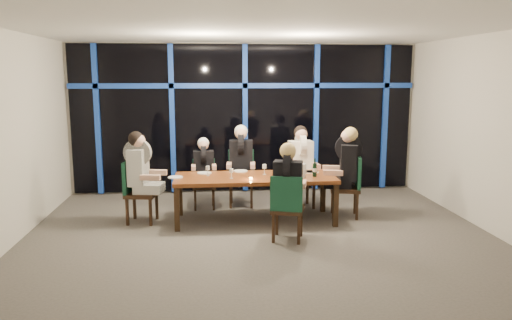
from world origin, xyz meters
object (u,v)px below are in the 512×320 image
object	(u,v)px
dining_table	(255,180)
water_pitcher	(302,170)
chair_far_left	(204,181)
diner_far_right	(301,155)
diner_near_mid	(288,177)
chair_near_mid	(287,205)
diner_end_left	(140,164)
diner_end_right	(346,159)
diner_far_left	(204,163)
chair_end_left	(136,188)
diner_far_mid	(241,154)
chair_far_right	(299,176)
chair_far_mid	(241,175)
wine_bottle	(315,170)
chair_end_right	(351,183)

from	to	relation	value
dining_table	water_pitcher	size ratio (longest dim) A/B	11.76
chair_far_left	diner_far_right	world-z (taller)	diner_far_right
diner_near_mid	water_pitcher	xyz separation A→B (m)	(0.36, 0.83, -0.07)
chair_near_mid	diner_far_right	world-z (taller)	diner_far_right
diner_end_left	diner_end_right	xyz separation A→B (m)	(3.37, 0.01, 0.02)
diner_far_left	diner_far_right	xyz separation A→B (m)	(1.74, -0.08, 0.13)
chair_end_left	diner_far_mid	bearing A→B (deg)	-54.22
chair_far_right	diner_far_left	xyz separation A→B (m)	(-1.73, -0.00, 0.27)
diner_far_mid	chair_far_mid	bearing A→B (deg)	90.00
chair_far_mid	diner_end_right	xyz separation A→B (m)	(1.69, -0.96, 0.43)
diner_end_left	wine_bottle	size ratio (longest dim) A/B	3.33
chair_far_right	diner_end_left	bearing A→B (deg)	-170.67
chair_far_left	chair_near_mid	size ratio (longest dim) A/B	0.89
chair_end_left	diner_far_left	world-z (taller)	diner_far_left
chair_end_left	chair_end_right	size ratio (longest dim) A/B	0.98
chair_end_right	wine_bottle	world-z (taller)	wine_bottle
chair_end_left	dining_table	bearing A→B (deg)	-83.59
diner_near_mid	diner_far_mid	bearing A→B (deg)	-58.85
wine_bottle	chair_end_right	bearing A→B (deg)	17.27
chair_far_right	chair_far_left	bearing A→B (deg)	170.97
chair_far_mid	chair_end_left	distance (m)	2.01
chair_far_left	diner_end_left	world-z (taller)	diner_end_left
chair_end_left	diner_end_right	world-z (taller)	diner_end_right
chair_end_right	diner_end_right	size ratio (longest dim) A/B	1.03
diner_far_left	chair_end_left	bearing A→B (deg)	-146.10
chair_far_mid	wine_bottle	world-z (taller)	wine_bottle
dining_table	water_pitcher	world-z (taller)	water_pitcher
chair_near_mid	diner_far_mid	bearing A→B (deg)	-60.02
water_pitcher	chair_end_left	bearing A→B (deg)	-176.29
chair_end_right	wine_bottle	xyz separation A→B (m)	(-0.66, -0.21, 0.28)
chair_end_left	wine_bottle	bearing A→B (deg)	-85.07
chair_far_mid	diner_far_mid	bearing A→B (deg)	-90.00
chair_near_mid	diner_end_right	xyz separation A→B (m)	(1.18, 1.18, 0.45)
diner_far_right	diner_end_right	bearing A→B (deg)	-54.11
diner_far_mid	water_pitcher	bearing A→B (deg)	-46.83
dining_table	wine_bottle	xyz separation A→B (m)	(0.96, -0.13, 0.18)
diner_near_mid	chair_end_right	bearing A→B (deg)	-123.19
chair_end_right	diner_near_mid	size ratio (longest dim) A/B	1.09
diner_far_mid	wine_bottle	bearing A→B (deg)	-39.67
chair_end_right	water_pitcher	world-z (taller)	chair_end_right
chair_end_left	chair_near_mid	distance (m)	2.57
chair_far_mid	chair_near_mid	xyz separation A→B (m)	(0.51, -2.14, -0.02)
chair_far_left	water_pitcher	distance (m)	1.97
chair_far_mid	diner_end_left	size ratio (longest dim) A/B	1.02
chair_far_left	diner_end_right	distance (m)	2.57
diner_far_right	diner_far_mid	bearing A→B (deg)	163.27
chair_end_left	diner_end_right	distance (m)	3.48
diner_near_mid	chair_far_left	bearing A→B (deg)	-42.09
diner_far_left	wine_bottle	distance (m)	2.05
chair_end_left	chair_near_mid	xyz separation A→B (m)	(2.28, -1.18, -0.02)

